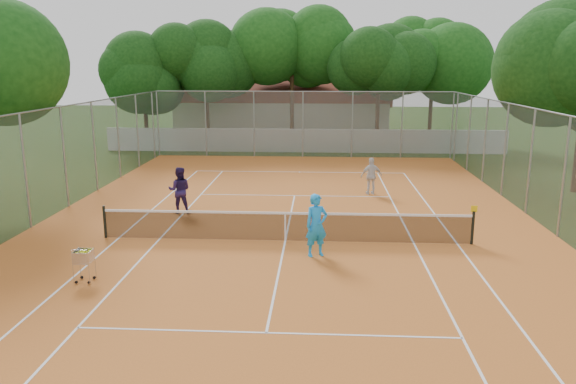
# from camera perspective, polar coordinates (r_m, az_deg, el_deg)

# --- Properties ---
(ground) EXTENTS (120.00, 120.00, 0.00)m
(ground) POSITION_cam_1_polar(r_m,az_deg,el_deg) (18.23, -0.28, -5.04)
(ground) COLOR #1A330E
(ground) RESTS_ON ground
(court_pad) EXTENTS (18.00, 34.00, 0.02)m
(court_pad) POSITION_cam_1_polar(r_m,az_deg,el_deg) (18.23, -0.28, -5.01)
(court_pad) COLOR #C06625
(court_pad) RESTS_ON ground
(court_lines) EXTENTS (10.98, 23.78, 0.01)m
(court_lines) POSITION_cam_1_polar(r_m,az_deg,el_deg) (18.23, -0.28, -4.97)
(court_lines) COLOR white
(court_lines) RESTS_ON court_pad
(tennis_net) EXTENTS (11.88, 0.10, 0.98)m
(tennis_net) POSITION_cam_1_polar(r_m,az_deg,el_deg) (18.08, -0.28, -3.50)
(tennis_net) COLOR black
(tennis_net) RESTS_ON court_pad
(perimeter_fence) EXTENTS (18.00, 34.00, 4.00)m
(perimeter_fence) POSITION_cam_1_polar(r_m,az_deg,el_deg) (17.72, -0.28, 1.13)
(perimeter_fence) COLOR slate
(perimeter_fence) RESTS_ON ground
(boundary_wall) EXTENTS (26.00, 0.30, 1.50)m
(boundary_wall) POSITION_cam_1_polar(r_m,az_deg,el_deg) (36.66, 1.61, 5.24)
(boundary_wall) COLOR silver
(boundary_wall) RESTS_ON ground
(clubhouse) EXTENTS (16.40, 9.00, 4.40)m
(clubhouse) POSITION_cam_1_polar(r_m,az_deg,el_deg) (46.54, -0.48, 8.66)
(clubhouse) COLOR beige
(clubhouse) RESTS_ON ground
(tropical_trees) EXTENTS (29.00, 19.00, 10.00)m
(tropical_trees) POSITION_cam_1_polar(r_m,az_deg,el_deg) (39.34, 1.79, 11.97)
(tropical_trees) COLOR black
(tropical_trees) RESTS_ON ground
(player_near) EXTENTS (0.81, 0.69, 1.88)m
(player_near) POSITION_cam_1_polar(r_m,az_deg,el_deg) (16.59, 2.91, -3.40)
(player_near) COLOR #1C96F0
(player_near) RESTS_ON court_pad
(player_far_left) EXTENTS (0.93, 0.76, 1.78)m
(player_far_left) POSITION_cam_1_polar(r_m,az_deg,el_deg) (21.80, -10.96, 0.19)
(player_far_left) COLOR #241747
(player_far_left) RESTS_ON court_pad
(player_far_right) EXTENTS (1.01, 0.59, 1.62)m
(player_far_right) POSITION_cam_1_polar(r_m,az_deg,el_deg) (24.80, 8.47, 1.62)
(player_far_right) COLOR silver
(player_far_right) RESTS_ON court_pad
(ball_hopper) EXTENTS (0.50, 0.50, 0.95)m
(ball_hopper) POSITION_cam_1_polar(r_m,az_deg,el_deg) (15.69, -20.01, -6.95)
(ball_hopper) COLOR #BABAC1
(ball_hopper) RESTS_ON court_pad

